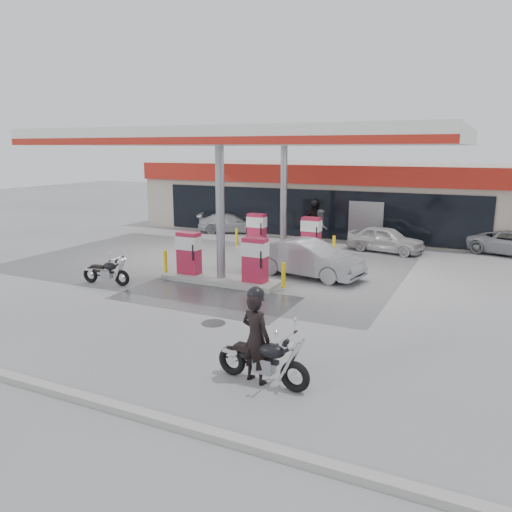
% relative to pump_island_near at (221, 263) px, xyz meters
% --- Properties ---
extents(ground, '(90.00, 90.00, 0.00)m').
position_rel_pump_island_near_xyz_m(ground, '(0.00, -2.00, -0.71)').
color(ground, gray).
rests_on(ground, ground).
extents(wet_patch, '(6.00, 3.00, 0.00)m').
position_rel_pump_island_near_xyz_m(wet_patch, '(0.50, -2.00, -0.71)').
color(wet_patch, '#4C4C4F').
rests_on(wet_patch, ground).
extents(drain_cover, '(0.70, 0.70, 0.01)m').
position_rel_pump_island_near_xyz_m(drain_cover, '(2.00, -4.00, -0.71)').
color(drain_cover, '#38383A').
rests_on(drain_cover, ground).
extents(kerb, '(28.00, 0.25, 0.15)m').
position_rel_pump_island_near_xyz_m(kerb, '(0.00, -9.00, -0.64)').
color(kerb, gray).
rests_on(kerb, ground).
extents(store_building, '(22.00, 8.22, 4.00)m').
position_rel_pump_island_near_xyz_m(store_building, '(0.01, 13.94, 1.30)').
color(store_building, '#B3A796').
rests_on(store_building, ground).
extents(canopy, '(16.00, 10.02, 5.51)m').
position_rel_pump_island_near_xyz_m(canopy, '(0.00, 3.00, 4.56)').
color(canopy, silver).
rests_on(canopy, ground).
extents(pump_island_near, '(5.14, 1.30, 1.78)m').
position_rel_pump_island_near_xyz_m(pump_island_near, '(0.00, 0.00, 0.00)').
color(pump_island_near, '#9E9E99').
rests_on(pump_island_near, ground).
extents(pump_island_far, '(5.14, 1.30, 1.78)m').
position_rel_pump_island_near_xyz_m(pump_island_far, '(0.00, 6.00, 0.00)').
color(pump_island_far, '#9E9E99').
rests_on(pump_island_far, ground).
extents(main_motorcycle, '(2.21, 0.85, 1.13)m').
position_rel_pump_island_near_xyz_m(main_motorcycle, '(4.85, -6.74, -0.21)').
color(main_motorcycle, black).
rests_on(main_motorcycle, ground).
extents(biker_main, '(0.82, 0.65, 1.98)m').
position_rel_pump_island_near_xyz_m(biker_main, '(4.65, -6.72, 0.28)').
color(biker_main, black).
rests_on(biker_main, ground).
extents(parked_motorcycle, '(1.97, 0.76, 1.01)m').
position_rel_pump_island_near_xyz_m(parked_motorcycle, '(-3.62, -2.08, -0.26)').
color(parked_motorcycle, black).
rests_on(parked_motorcycle, ground).
extents(sedan_white, '(3.83, 2.09, 1.24)m').
position_rel_pump_island_near_xyz_m(sedan_white, '(4.39, 8.20, -0.09)').
color(sedan_white, silver).
rests_on(sedan_white, ground).
extents(attendant, '(0.90, 1.03, 1.80)m').
position_rel_pump_island_near_xyz_m(attendant, '(0.94, 8.80, 0.19)').
color(attendant, '#5C5C61').
rests_on(attendant, ground).
extents(hatchback_silver, '(4.49, 2.20, 1.42)m').
position_rel_pump_island_near_xyz_m(hatchback_silver, '(2.63, 2.20, -0.00)').
color(hatchback_silver, gray).
rests_on(hatchback_silver, ground).
extents(parked_car_left, '(4.19, 3.02, 1.13)m').
position_rel_pump_island_near_xyz_m(parked_car_left, '(-4.98, 10.00, -0.15)').
color(parked_car_left, '#AAAEB2').
rests_on(parked_car_left, ground).
extents(biker_walking, '(1.31, 0.94, 2.07)m').
position_rel_pump_island_near_xyz_m(biker_walking, '(0.23, 9.80, 0.32)').
color(biker_walking, black).
rests_on(biker_walking, ground).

